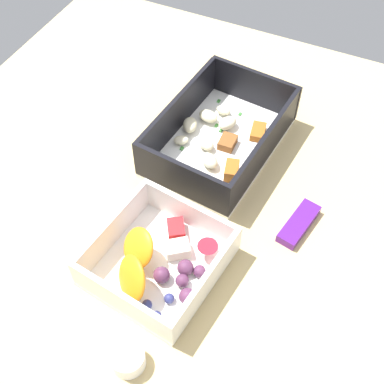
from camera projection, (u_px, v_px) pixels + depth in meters
table_surface at (190, 217)px, 63.65cm from camera, size 80.00×80.00×2.00cm
pasta_container at (220, 137)px, 68.25cm from camera, size 21.87×15.80×6.23cm
fruit_bowl at (158, 262)px, 56.40cm from camera, size 15.64×15.07×5.93cm
candy_bar at (299, 224)px, 61.08cm from camera, size 7.34×3.73×1.20cm
paper_cup_liner at (128, 359)px, 50.37cm from camera, size 3.52×3.52×2.17cm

